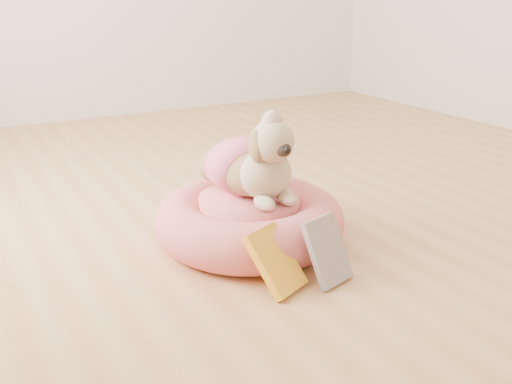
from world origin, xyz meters
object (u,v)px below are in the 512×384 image
pet_bed (249,220)px  dog (251,150)px  book_white (327,251)px  book_yellow (276,261)px

pet_bed → dog: (0.02, 0.01, 0.27)m
pet_bed → book_white: (0.07, -0.39, 0.02)m
pet_bed → dog: dog is taller
dog → book_white: 0.48m
pet_bed → book_yellow: size_ratio=3.18×
pet_bed → dog: 0.27m
book_white → book_yellow: bearing=151.5°
dog → book_white: bearing=-85.2°
dog → book_white: (0.06, -0.40, -0.25)m
pet_bed → book_white: 0.40m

